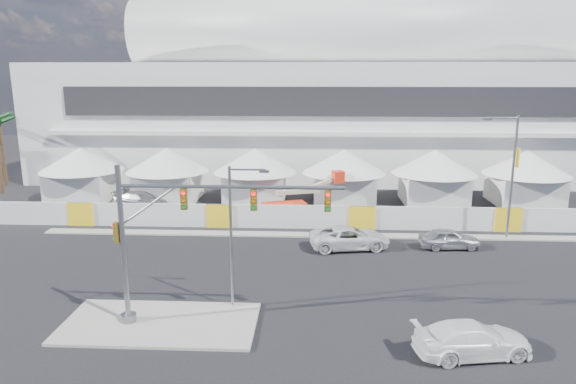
{
  "coord_description": "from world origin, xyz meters",
  "views": [
    {
      "loc": [
        1.85,
        -27.11,
        12.7
      ],
      "look_at": [
        0.03,
        10.0,
        4.17
      ],
      "focal_mm": 32.0,
      "sensor_mm": 36.0,
      "label": 1
    }
  ],
  "objects_px": {
    "traffic_mast": "(167,237)",
    "boom_lift": "(292,204)",
    "sedan_silver": "(449,239)",
    "pickup_curb": "(350,238)",
    "lot_car_c": "(141,200)",
    "streetlight_curb": "(510,168)",
    "pickup_near": "(472,339)",
    "streetlight_median": "(235,227)"
  },
  "relations": [
    {
      "from": "lot_car_c",
      "to": "boom_lift",
      "type": "xyz_separation_m",
      "value": [
        14.77,
        -1.78,
        0.23
      ]
    },
    {
      "from": "pickup_curb",
      "to": "boom_lift",
      "type": "xyz_separation_m",
      "value": [
        -4.64,
        8.91,
        0.23
      ]
    },
    {
      "from": "pickup_near",
      "to": "pickup_curb",
      "type": "bearing_deg",
      "value": 7.24
    },
    {
      "from": "traffic_mast",
      "to": "boom_lift",
      "type": "bearing_deg",
      "value": 75.84
    },
    {
      "from": "traffic_mast",
      "to": "boom_lift",
      "type": "xyz_separation_m",
      "value": [
        5.41,
        21.45,
        -3.7
      ]
    },
    {
      "from": "pickup_near",
      "to": "boom_lift",
      "type": "relative_size",
      "value": 0.68
    },
    {
      "from": "pickup_curb",
      "to": "boom_lift",
      "type": "height_order",
      "value": "boom_lift"
    },
    {
      "from": "pickup_curb",
      "to": "streetlight_curb",
      "type": "xyz_separation_m",
      "value": [
        12.37,
        2.94,
        4.82
      ]
    },
    {
      "from": "streetlight_curb",
      "to": "traffic_mast",
      "type": "bearing_deg",
      "value": -145.37
    },
    {
      "from": "pickup_curb",
      "to": "streetlight_curb",
      "type": "relative_size",
      "value": 0.61
    },
    {
      "from": "sedan_silver",
      "to": "traffic_mast",
      "type": "bearing_deg",
      "value": 122.59
    },
    {
      "from": "traffic_mast",
      "to": "streetlight_median",
      "type": "height_order",
      "value": "traffic_mast"
    },
    {
      "from": "pickup_near",
      "to": "lot_car_c",
      "type": "distance_m",
      "value": 35.01
    },
    {
      "from": "streetlight_curb",
      "to": "boom_lift",
      "type": "height_order",
      "value": "streetlight_curb"
    },
    {
      "from": "sedan_silver",
      "to": "lot_car_c",
      "type": "distance_m",
      "value": 28.74
    },
    {
      "from": "pickup_near",
      "to": "traffic_mast",
      "type": "relative_size",
      "value": 0.47
    },
    {
      "from": "pickup_near",
      "to": "lot_car_c",
      "type": "xyz_separation_m",
      "value": [
        -24.05,
        25.44,
        0.03
      ]
    },
    {
      "from": "pickup_curb",
      "to": "lot_car_c",
      "type": "bearing_deg",
      "value": 51.53
    },
    {
      "from": "streetlight_curb",
      "to": "lot_car_c",
      "type": "bearing_deg",
      "value": 166.3
    },
    {
      "from": "sedan_silver",
      "to": "streetlight_curb",
      "type": "height_order",
      "value": "streetlight_curb"
    },
    {
      "from": "pickup_near",
      "to": "streetlight_curb",
      "type": "height_order",
      "value": "streetlight_curb"
    },
    {
      "from": "streetlight_median",
      "to": "boom_lift",
      "type": "distance_m",
      "value": 19.74
    },
    {
      "from": "streetlight_median",
      "to": "streetlight_curb",
      "type": "xyz_separation_m",
      "value": [
        19.35,
        13.3,
        0.98
      ]
    },
    {
      "from": "pickup_curb",
      "to": "lot_car_c",
      "type": "relative_size",
      "value": 1.05
    },
    {
      "from": "pickup_curb",
      "to": "streetlight_median",
      "type": "bearing_deg",
      "value": 136.4
    },
    {
      "from": "lot_car_c",
      "to": "streetlight_curb",
      "type": "xyz_separation_m",
      "value": [
        31.78,
        -7.75,
        4.83
      ]
    },
    {
      "from": "traffic_mast",
      "to": "boom_lift",
      "type": "relative_size",
      "value": 1.44
    },
    {
      "from": "pickup_near",
      "to": "sedan_silver",
      "type": "bearing_deg",
      "value": -20.61
    },
    {
      "from": "sedan_silver",
      "to": "pickup_curb",
      "type": "xyz_separation_m",
      "value": [
        -7.41,
        -0.35,
        0.07
      ]
    },
    {
      "from": "sedan_silver",
      "to": "streetlight_curb",
      "type": "relative_size",
      "value": 0.46
    },
    {
      "from": "pickup_curb",
      "to": "pickup_near",
      "type": "distance_m",
      "value": 15.47
    },
    {
      "from": "pickup_curb",
      "to": "traffic_mast",
      "type": "relative_size",
      "value": 0.52
    },
    {
      "from": "sedan_silver",
      "to": "pickup_curb",
      "type": "distance_m",
      "value": 7.42
    },
    {
      "from": "sedan_silver",
      "to": "streetlight_median",
      "type": "relative_size",
      "value": 0.57
    },
    {
      "from": "pickup_near",
      "to": "streetlight_median",
      "type": "relative_size",
      "value": 0.69
    },
    {
      "from": "pickup_curb",
      "to": "traffic_mast",
      "type": "distance_m",
      "value": 16.54
    },
    {
      "from": "pickup_near",
      "to": "traffic_mast",
      "type": "height_order",
      "value": "traffic_mast"
    },
    {
      "from": "lot_car_c",
      "to": "streetlight_median",
      "type": "bearing_deg",
      "value": -130.27
    },
    {
      "from": "sedan_silver",
      "to": "pickup_near",
      "type": "relative_size",
      "value": 0.82
    },
    {
      "from": "traffic_mast",
      "to": "streetlight_median",
      "type": "distance_m",
      "value": 3.76
    },
    {
      "from": "boom_lift",
      "to": "lot_car_c",
      "type": "bearing_deg",
      "value": 154.72
    },
    {
      "from": "lot_car_c",
      "to": "boom_lift",
      "type": "relative_size",
      "value": 0.71
    }
  ]
}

